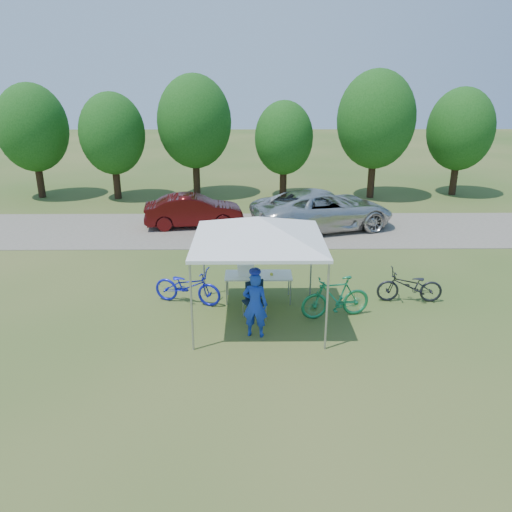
{
  "coord_description": "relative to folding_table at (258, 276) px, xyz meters",
  "views": [
    {
      "loc": [
        -0.18,
        -11.5,
        5.85
      ],
      "look_at": [
        -0.04,
        2.0,
        1.01
      ],
      "focal_mm": 35.0,
      "sensor_mm": 36.0,
      "label": 1
    }
  ],
  "objects": [
    {
      "name": "sedan",
      "position": [
        -2.55,
        7.3,
        -0.03
      ],
      "size": [
        4.16,
        1.94,
        1.32
      ],
      "primitive_type": "imported",
      "rotation": [
        0.0,
        0.0,
        1.71
      ],
      "color": "#460B0C",
      "rests_on": "gravel_strip"
    },
    {
      "name": "minivan",
      "position": [
        2.72,
        6.88,
        0.11
      ],
      "size": [
        6.27,
        4.27,
        1.59
      ],
      "primitive_type": "imported",
      "rotation": [
        0.0,
        0.0,
        1.88
      ],
      "color": "silver",
      "rests_on": "gravel_strip"
    },
    {
      "name": "bike_green",
      "position": [
        1.96,
        -1.07,
        -0.16
      ],
      "size": [
        1.91,
        0.9,
        1.1
      ],
      "primitive_type": "imported",
      "rotation": [
        0.0,
        0.0,
        -1.35
      ],
      "color": "#1C7E4C",
      "rests_on": "ground"
    },
    {
      "name": "ground",
      "position": [
        -0.02,
        -1.2,
        -0.71
      ],
      "size": [
        100.0,
        100.0,
        0.0
      ],
      "primitive_type": "plane",
      "color": "#2D5119",
      "rests_on": "ground"
    },
    {
      "name": "cooler",
      "position": [
        -0.35,
        -0.0,
        0.21
      ],
      "size": [
        0.46,
        0.31,
        0.33
      ],
      "color": "white",
      "rests_on": "folding_table"
    },
    {
      "name": "treeline",
      "position": [
        -0.32,
        12.85,
        2.82
      ],
      "size": [
        24.89,
        4.28,
        6.3
      ],
      "color": "#382314",
      "rests_on": "ground"
    },
    {
      "name": "gravel_strip",
      "position": [
        -0.02,
        6.8,
        -0.7
      ],
      "size": [
        24.0,
        5.0,
        0.02
      ],
      "primitive_type": "cube",
      "color": "gray",
      "rests_on": "ground"
    },
    {
      "name": "bike_blue",
      "position": [
        -1.94,
        -0.19,
        -0.21
      ],
      "size": [
        2.02,
        1.19,
        1.0
      ],
      "primitive_type": "imported",
      "rotation": [
        0.0,
        0.0,
        1.28
      ],
      "color": "#151BC0",
      "rests_on": "ground"
    },
    {
      "name": "bike_dark",
      "position": [
        4.16,
        -0.16,
        -0.24
      ],
      "size": [
        1.81,
        0.71,
        0.94
      ],
      "primitive_type": "imported",
      "rotation": [
        0.0,
        0.0,
        -1.62
      ],
      "color": "black",
      "rests_on": "ground"
    },
    {
      "name": "folding_table",
      "position": [
        0.0,
        0.0,
        0.0
      ],
      "size": [
        1.83,
        0.76,
        0.75
      ],
      "color": "white",
      "rests_on": "ground"
    },
    {
      "name": "ice_cream_cup",
      "position": [
        0.36,
        -0.05,
        0.07
      ],
      "size": [
        0.08,
        0.08,
        0.06
      ],
      "primitive_type": "cylinder",
      "color": "gold",
      "rests_on": "folding_table"
    },
    {
      "name": "folding_chair",
      "position": [
        -0.12,
        -1.07,
        -0.13
      ],
      "size": [
        0.65,
        0.69,
        0.97
      ],
      "rotation": [
        0.0,
        0.0,
        0.42
      ],
      "color": "black",
      "rests_on": "ground"
    },
    {
      "name": "cyclist",
      "position": [
        -0.11,
        -2.05,
        0.1
      ],
      "size": [
        0.65,
        0.49,
        1.62
      ],
      "primitive_type": "imported",
      "rotation": [
        0.0,
        0.0,
        2.96
      ],
      "color": "#1638B6",
      "rests_on": "ground"
    },
    {
      "name": "canopy",
      "position": [
        -0.02,
        -1.2,
        1.94
      ],
      "size": [
        4.53,
        4.53,
        3.0
      ],
      "color": "#A5A5AA",
      "rests_on": "ground"
    }
  ]
}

